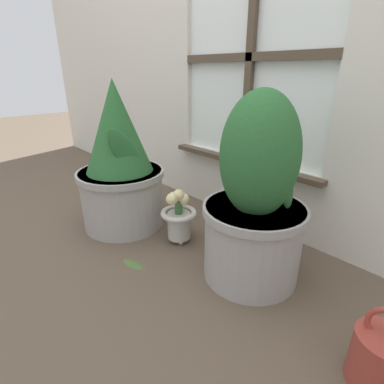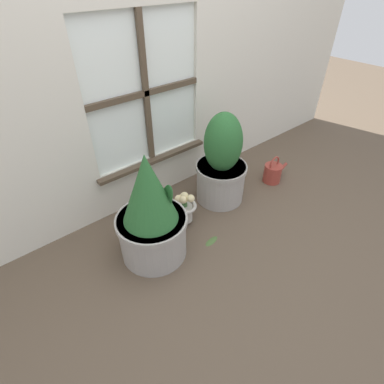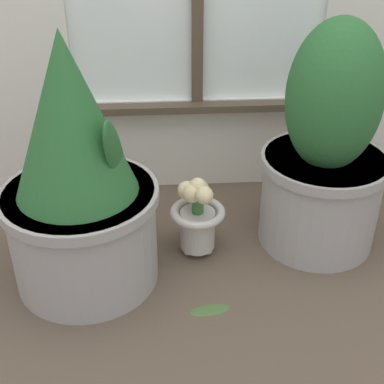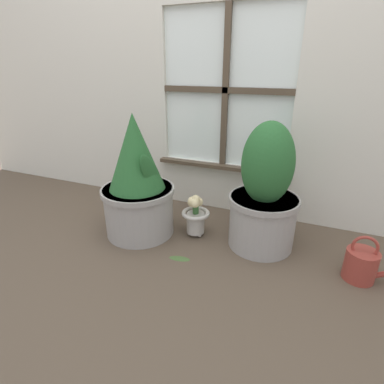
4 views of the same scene
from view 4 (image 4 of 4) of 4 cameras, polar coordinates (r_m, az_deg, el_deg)
ground_plane at (r=1.61m, az=-1.47°, el=-12.06°), size 10.00×10.00×0.00m
potted_plant_left at (r=1.71m, az=-10.36°, el=1.54°), size 0.42×0.42×0.70m
potted_plant_right at (r=1.61m, az=13.66°, el=-0.79°), size 0.37×0.37×0.69m
flower_vase at (r=1.73m, az=0.64°, el=-4.32°), size 0.16×0.16×0.25m
watering_can at (r=1.62m, az=29.55°, el=-11.89°), size 0.25×0.14×0.23m
fallen_leaf at (r=1.59m, az=-2.40°, el=-12.46°), size 0.12×0.06×0.01m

